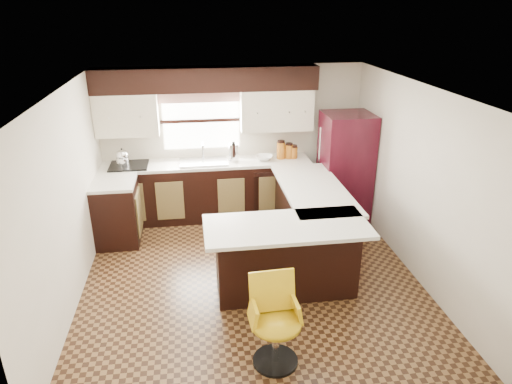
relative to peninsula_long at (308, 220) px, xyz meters
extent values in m
plane|color=#49301A|center=(-0.90, -0.62, -0.45)|extent=(4.40, 4.40, 0.00)
plane|color=silver|center=(-0.90, -0.62, 1.95)|extent=(4.40, 4.40, 0.00)
plane|color=beige|center=(-0.90, 1.58, 0.75)|extent=(4.40, 0.00, 4.40)
plane|color=beige|center=(-0.90, -2.83, 0.75)|extent=(4.40, 0.00, 4.40)
plane|color=beige|center=(-3.00, -0.62, 0.75)|extent=(0.00, 4.40, 4.40)
plane|color=beige|center=(1.20, -0.62, 0.75)|extent=(0.00, 4.40, 4.40)
cube|color=black|center=(-1.35, 1.28, 0.00)|extent=(3.30, 0.60, 0.90)
cube|color=black|center=(-2.70, 0.62, 0.00)|extent=(0.60, 0.70, 0.90)
cube|color=silver|center=(-1.35, 1.28, 0.47)|extent=(3.30, 0.60, 0.04)
cube|color=silver|center=(-2.70, 0.62, 0.47)|extent=(0.60, 0.70, 0.04)
cube|color=black|center=(-1.30, 1.40, 1.77)|extent=(3.40, 0.35, 0.36)
cube|color=beige|center=(-2.52, 1.40, 1.27)|extent=(0.94, 0.35, 0.64)
cube|color=beige|center=(-0.22, 1.40, 1.27)|extent=(1.14, 0.35, 0.64)
cube|color=white|center=(-1.40, 1.56, 1.10)|extent=(1.20, 0.02, 0.90)
cube|color=#D19B93|center=(-1.40, 1.52, 1.49)|extent=(1.30, 0.06, 0.18)
cube|color=#B2B2B7|center=(-1.40, 1.25, 0.51)|extent=(0.75, 0.45, 0.03)
cube|color=black|center=(-0.35, 0.99, -0.02)|extent=(0.58, 0.03, 0.78)
cube|color=black|center=(-2.55, 1.25, 0.51)|extent=(0.58, 0.50, 0.02)
cube|color=black|center=(0.00, 0.00, 0.00)|extent=(0.60, 1.95, 0.90)
cube|color=black|center=(-0.53, -0.97, 0.00)|extent=(1.65, 0.60, 0.90)
cube|color=silver|center=(0.05, 0.00, 0.47)|extent=(0.84, 1.95, 0.04)
cube|color=silver|center=(-0.55, -1.06, 0.47)|extent=(1.89, 0.84, 0.04)
cube|color=#370914|center=(0.81, 0.92, 0.42)|extent=(0.74, 0.71, 1.73)
cylinder|color=silver|center=(-0.92, 1.28, 0.64)|extent=(0.15, 0.15, 0.28)
imported|color=white|center=(-0.43, 1.28, 0.53)|extent=(0.32, 0.32, 0.07)
cylinder|color=#A05815|center=(-0.15, 1.30, 0.63)|extent=(0.14, 0.14, 0.27)
cylinder|color=#A05815|center=(-0.02, 1.30, 0.61)|extent=(0.13, 0.13, 0.22)
cylinder|color=#A05815|center=(0.05, 1.30, 0.59)|extent=(0.14, 0.14, 0.18)
camera|label=1|loc=(-1.56, -5.61, 2.84)|focal=32.00mm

